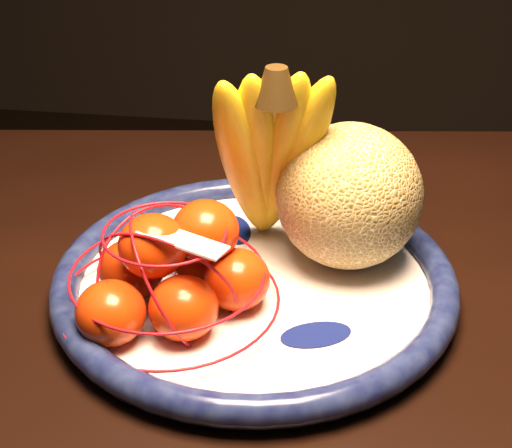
# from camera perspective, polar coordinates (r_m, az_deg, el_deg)

# --- Properties ---
(fruit_bowl) EXTENTS (0.37, 0.37, 0.03)m
(fruit_bowl) POSITION_cam_1_polar(r_m,az_deg,el_deg) (0.73, -0.11, -4.16)
(fruit_bowl) COLOR white
(fruit_bowl) RESTS_ON dining_table
(cantaloupe) EXTENTS (0.14, 0.14, 0.14)m
(cantaloupe) POSITION_cam_1_polar(r_m,az_deg,el_deg) (0.73, 6.78, 2.04)
(cantaloupe) COLOR olive
(cantaloupe) RESTS_ON fruit_bowl
(banana_bunch) EXTENTS (0.14, 0.14, 0.22)m
(banana_bunch) POSITION_cam_1_polar(r_m,az_deg,el_deg) (0.72, 0.95, 5.43)
(banana_bunch) COLOR yellow
(banana_bunch) RESTS_ON fruit_bowl
(mandarin_bag) EXTENTS (0.26, 0.26, 0.12)m
(mandarin_bag) POSITION_cam_1_polar(r_m,az_deg,el_deg) (0.68, -6.02, -3.55)
(mandarin_bag) COLOR red
(mandarin_bag) RESTS_ON fruit_bowl
(price_tag) EXTENTS (0.08, 0.05, 0.01)m
(price_tag) POSITION_cam_1_polar(r_m,az_deg,el_deg) (0.63, -5.33, -1.19)
(price_tag) COLOR white
(price_tag) RESTS_ON mandarin_bag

